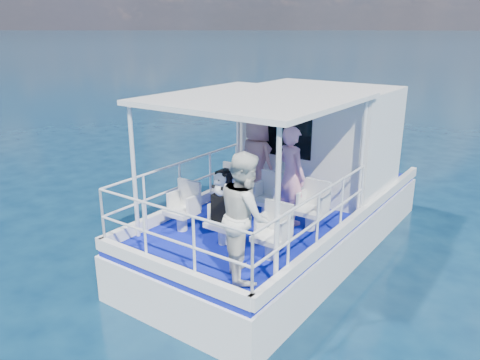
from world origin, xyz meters
name	(u,v)px	position (x,y,z in m)	size (l,w,h in m)	color
ground	(260,266)	(0.00, 0.00, 0.00)	(2000.00, 2000.00, 0.00)	#08223D
hull	(286,246)	(0.00, 1.00, 0.00)	(3.00, 7.00, 1.60)	white
deck	(288,208)	(0.00, 1.00, 0.85)	(2.90, 6.90, 0.10)	#0B1498
cabin	(320,139)	(0.00, 2.30, 2.00)	(2.85, 2.00, 2.20)	white
canopy	(256,99)	(0.00, -0.20, 3.14)	(3.00, 3.20, 0.08)	white
canopy_posts	(253,166)	(0.00, -0.25, 2.00)	(2.77, 2.97, 2.20)	white
railings	(242,205)	(0.00, -0.58, 1.40)	(2.84, 3.59, 1.00)	white
seat_port_fwd	(227,199)	(-0.90, 0.20, 1.09)	(0.48, 0.46, 0.38)	silver
seat_center_fwd	(266,208)	(0.00, 0.20, 1.09)	(0.48, 0.46, 0.38)	silver
seat_stbd_fwd	(311,219)	(0.90, 0.20, 1.09)	(0.48, 0.46, 0.38)	silver
seat_port_aft	(182,220)	(-0.90, -1.10, 1.09)	(0.48, 0.46, 0.38)	silver
seat_center_aft	(223,232)	(0.00, -1.10, 1.09)	(0.48, 0.46, 0.38)	silver
seat_stbd_aft	(271,247)	(0.90, -1.10, 1.09)	(0.48, 0.46, 0.38)	silver
passenger_port_fwd	(256,160)	(-0.68, 0.88, 1.75)	(0.64, 0.46, 1.71)	tan
passenger_stbd_fwd	(291,176)	(0.44, 0.30, 1.77)	(0.64, 0.42, 1.75)	pink
passenger_stbd_aft	(245,216)	(0.86, -1.72, 1.80)	(0.87, 0.68, 1.79)	silver
backpack_port	(226,181)	(-0.88, 0.14, 1.47)	(0.30, 0.17, 0.39)	black
backpack_center	(221,208)	(-0.04, -1.10, 1.50)	(0.30, 0.17, 0.45)	black
compact_camera	(226,170)	(-0.87, 0.13, 1.70)	(0.10, 0.06, 0.06)	black
panda	(221,184)	(-0.03, -1.12, 1.92)	(0.25, 0.21, 0.39)	silver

